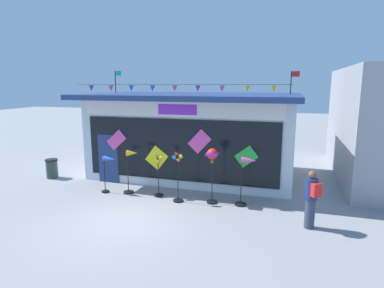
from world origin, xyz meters
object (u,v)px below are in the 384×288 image
(kite_shop_building, at_px, (196,134))
(wind_spinner_right, at_px, (212,159))
(wind_spinner_left, at_px, (131,165))
(wind_spinner_far_right, at_px, (246,174))
(wind_spinner_center_right, at_px, (178,174))
(trash_bin, at_px, (52,168))
(wind_spinner_center_left, at_px, (158,173))
(person_near_camera, at_px, (311,198))
(wind_spinner_far_left, at_px, (108,166))

(kite_shop_building, bearing_deg, wind_spinner_right, -65.03)
(wind_spinner_left, distance_m, wind_spinner_far_right, 4.26)
(wind_spinner_center_right, bearing_deg, trash_bin, 169.64)
(wind_spinner_center_left, relative_size, wind_spinner_right, 0.83)
(kite_shop_building, xyz_separation_m, wind_spinner_center_right, (0.46, -3.71, -0.84))
(wind_spinner_far_right, distance_m, person_near_camera, 2.33)
(wind_spinner_right, bearing_deg, wind_spinner_left, 178.48)
(wind_spinner_right, distance_m, trash_bin, 7.54)
(person_near_camera, bearing_deg, kite_shop_building, -79.89)
(wind_spinner_left, bearing_deg, kite_shop_building, 66.11)
(wind_spinner_center_right, bearing_deg, wind_spinner_far_right, 7.65)
(wind_spinner_far_right, bearing_deg, wind_spinner_center_left, -179.87)
(kite_shop_building, bearing_deg, person_near_camera, -44.04)
(wind_spinner_center_left, bearing_deg, wind_spinner_right, -1.80)
(wind_spinner_center_right, bearing_deg, wind_spinner_center_left, 160.64)
(wind_spinner_left, bearing_deg, wind_spinner_center_left, -1.00)
(trash_bin, bearing_deg, wind_spinner_left, -10.83)
(wind_spinner_right, bearing_deg, wind_spinner_center_right, -168.40)
(person_near_camera, bearing_deg, trash_bin, -46.70)
(wind_spinner_left, xyz_separation_m, person_near_camera, (6.25, -1.20, -0.22))
(wind_spinner_far_right, relative_size, trash_bin, 2.01)
(wind_spinner_center_left, relative_size, wind_spinner_far_right, 0.95)
(wind_spinner_far_left, distance_m, wind_spinner_far_right, 5.10)
(wind_spinner_left, height_order, wind_spinner_right, wind_spinner_right)
(trash_bin, bearing_deg, wind_spinner_right, -6.95)
(wind_spinner_center_left, xyz_separation_m, wind_spinner_center_right, (0.86, -0.30, 0.10))
(wind_spinner_far_left, bearing_deg, wind_spinner_right, 1.58)
(wind_spinner_center_left, distance_m, trash_bin, 5.46)
(kite_shop_building, bearing_deg, wind_spinner_far_right, -50.98)
(wind_spinner_right, bearing_deg, wind_spinner_far_right, 3.54)
(wind_spinner_far_left, distance_m, wind_spinner_center_right, 2.80)
(wind_spinner_far_left, bearing_deg, wind_spinner_center_right, -2.65)
(wind_spinner_right, bearing_deg, wind_spinner_center_left, 178.20)
(wind_spinner_far_left, relative_size, wind_spinner_right, 0.74)
(wind_spinner_far_left, relative_size, wind_spinner_far_right, 0.84)
(wind_spinner_far_right, height_order, trash_bin, wind_spinner_far_right)
(kite_shop_building, xyz_separation_m, trash_bin, (-5.78, -2.57, -1.42))
(wind_spinner_far_left, distance_m, person_near_camera, 7.16)
(wind_spinner_far_left, bearing_deg, trash_bin, 163.65)
(kite_shop_building, relative_size, wind_spinner_far_left, 6.31)
(kite_shop_building, xyz_separation_m, wind_spinner_center_left, (-0.40, -3.41, -0.95))
(wind_spinner_far_left, xyz_separation_m, person_near_camera, (7.08, -1.01, -0.14))
(wind_spinner_center_left, relative_size, person_near_camera, 0.95)
(wind_spinner_left, distance_m, person_near_camera, 6.37)
(wind_spinner_center_right, distance_m, person_near_camera, 4.38)
(wind_spinner_center_right, bearing_deg, wind_spinner_left, 170.68)
(wind_spinner_center_right, xyz_separation_m, wind_spinner_far_right, (2.30, 0.31, 0.10))
(wind_spinner_right, xyz_separation_m, wind_spinner_far_right, (1.14, 0.07, -0.44))
(wind_spinner_right, bearing_deg, wind_spinner_far_left, -178.42)
(wind_spinner_far_left, height_order, wind_spinner_center_left, wind_spinner_center_left)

